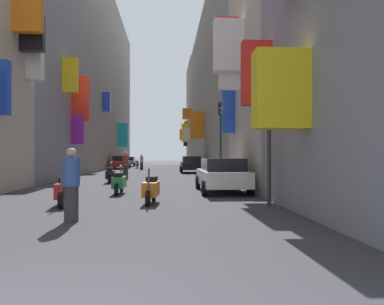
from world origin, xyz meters
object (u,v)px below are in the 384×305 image
at_px(parked_car_white, 222,174).
at_px(scooter_red, 65,190).
at_px(parked_car_grey, 129,161).
at_px(scooter_silver, 137,164).
at_px(scooter_green, 119,182).
at_px(scooter_orange, 151,189).
at_px(pedestrian_near_left, 142,162).
at_px(pedestrian_crossing, 71,185).
at_px(traffic_light_near_corner, 221,128).
at_px(parked_car_black, 191,164).
at_px(traffic_light_far_corner, 269,115).
at_px(pedestrian_near_right, 125,163).
at_px(pedestrian_mid_street, 126,166).
at_px(scooter_black, 110,175).
at_px(parked_car_red, 121,162).

xyz_separation_m(parked_car_white, scooter_red, (-5.44, -3.57, -0.28)).
xyz_separation_m(parked_car_grey, scooter_silver, (1.82, -7.43, -0.26)).
xyz_separation_m(parked_car_white, scooter_green, (-4.21, -0.41, -0.28)).
height_order(scooter_orange, pedestrian_near_left, pedestrian_near_left).
xyz_separation_m(pedestrian_crossing, traffic_light_near_corner, (5.23, 11.42, 2.24)).
relative_size(parked_car_black, traffic_light_far_corner, 0.98).
height_order(pedestrian_near_left, traffic_light_far_corner, traffic_light_far_corner).
bearing_deg(pedestrian_crossing, scooter_red, 108.76).
relative_size(scooter_silver, scooter_orange, 1.06).
bearing_deg(scooter_green, traffic_light_far_corner, -37.34).
height_order(scooter_green, scooter_red, same).
distance_m(pedestrian_near_right, traffic_light_near_corner, 13.90).
height_order(scooter_silver, scooter_green, same).
height_order(pedestrian_mid_street, traffic_light_far_corner, traffic_light_far_corner).
bearing_deg(pedestrian_near_right, parked_car_grey, 95.22).
bearing_deg(parked_car_black, pedestrian_mid_street, -118.44).
distance_m(parked_car_grey, pedestrian_near_left, 12.17).
bearing_deg(scooter_green, scooter_silver, 93.35).
bearing_deg(pedestrian_mid_street, scooter_orange, -79.31).
height_order(parked_car_grey, pedestrian_near_left, pedestrian_near_left).
xyz_separation_m(scooter_black, scooter_green, (1.27, -5.79, 0.00)).
bearing_deg(parked_car_white, scooter_orange, -130.45).
height_order(scooter_silver, scooter_red, same).
bearing_deg(parked_car_red, pedestrian_near_right, -79.97).
relative_size(pedestrian_near_right, traffic_light_far_corner, 0.44).
bearing_deg(scooter_black, scooter_red, -89.75).
distance_m(scooter_black, scooter_silver, 22.67).
bearing_deg(pedestrian_near_right, traffic_light_near_corner, -60.58).
height_order(parked_car_white, pedestrian_near_right, pedestrian_near_right).
distance_m(scooter_black, traffic_light_near_corner, 6.75).
height_order(parked_car_white, pedestrian_near_left, pedestrian_near_left).
xyz_separation_m(scooter_orange, pedestrian_mid_street, (-2.12, 11.21, 0.43)).
height_order(parked_car_grey, scooter_orange, parked_car_grey).
xyz_separation_m(scooter_silver, scooter_orange, (3.07, -31.33, -0.00)).
xyz_separation_m(pedestrian_mid_street, traffic_light_far_corner, (5.70, -12.13, 1.87)).
bearing_deg(pedestrian_near_right, scooter_red, -88.41).
xyz_separation_m(scooter_green, scooter_orange, (1.40, -2.88, -0.00)).
distance_m(parked_car_red, scooter_black, 20.79).
bearing_deg(traffic_light_near_corner, pedestrian_near_left, 107.32).
relative_size(traffic_light_near_corner, traffic_light_far_corner, 1.13).
xyz_separation_m(scooter_red, traffic_light_near_corner, (6.17, 8.66, 2.63)).
bearing_deg(pedestrian_near_left, scooter_black, -91.38).
height_order(parked_car_black, scooter_green, parked_car_black).
bearing_deg(pedestrian_near_right, pedestrian_near_left, 81.55).
bearing_deg(scooter_green, scooter_black, 102.38).
height_order(parked_car_white, traffic_light_far_corner, traffic_light_far_corner).
relative_size(scooter_orange, pedestrian_mid_street, 1.03).
distance_m(pedestrian_crossing, pedestrian_mid_street, 14.26).
distance_m(scooter_red, pedestrian_near_left, 27.17).
bearing_deg(traffic_light_near_corner, parked_car_white, -98.16).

